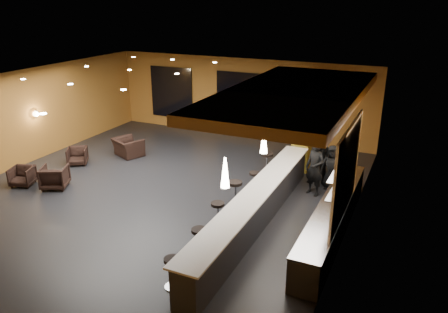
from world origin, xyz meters
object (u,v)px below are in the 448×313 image
at_px(bar_stool_5, 267,162).
at_px(armchair_b, 55,177).
at_px(column, 303,124).
at_px(bar_stool_0, 172,269).
at_px(armchair_d, 128,147).
at_px(bar_stool_3, 235,191).
at_px(pendant_2, 291,118).
at_px(bar_stool_2, 218,212).
at_px(prep_counter, 332,219).
at_px(staff_a, 315,168).
at_px(armchair_c, 77,156).
at_px(bar_counter, 256,210).
at_px(pendant_0, 225,173).
at_px(bar_stool_4, 255,180).
at_px(staff_c, 332,167).
at_px(armchair_a, 22,176).
at_px(staff_b, 321,160).
at_px(bar_stool_1, 199,239).
at_px(pendant_1, 264,141).

bearing_deg(bar_stool_5, armchair_b, -147.40).
relative_size(column, bar_stool_0, 4.74).
relative_size(armchair_b, armchair_d, 0.76).
bearing_deg(bar_stool_3, armchair_b, -169.37).
relative_size(pendant_2, bar_stool_2, 0.91).
distance_m(prep_counter, column, 4.75).
relative_size(bar_stool_2, bar_stool_5, 0.89).
height_order(staff_a, armchair_c, staff_a).
bearing_deg(armchair_d, bar_stool_5, -153.32).
relative_size(bar_counter, armchair_b, 9.60).
distance_m(pendant_2, armchair_c, 8.19).
xyz_separation_m(pendant_0, armchair_b, (-6.97, 1.63, -1.97)).
xyz_separation_m(column, bar_stool_4, (-0.80, -2.60, -1.29)).
bearing_deg(staff_c, bar_stool_0, -106.84).
bearing_deg(staff_c, armchair_a, -156.71).
height_order(staff_b, bar_stool_1, staff_b).
bearing_deg(staff_a, prep_counter, -40.02).
relative_size(armchair_a, armchair_c, 0.99).
xyz_separation_m(bar_counter, bar_stool_5, (-0.91, 3.50, 0.05)).
bearing_deg(staff_a, armchair_c, -148.15).
height_order(bar_counter, armchair_b, bar_counter).
height_order(pendant_1, armchair_c, pendant_1).
bearing_deg(pendant_1, prep_counter, 0.00).
bearing_deg(staff_b, armchair_b, -148.95).
bearing_deg(pendant_0, staff_c, 75.97).
distance_m(armchair_b, bar_stool_1, 6.51).
xyz_separation_m(armchair_d, bar_stool_4, (5.84, -1.19, 0.11)).
bearing_deg(bar_stool_4, staff_c, 33.29).
xyz_separation_m(bar_stool_1, bar_stool_2, (-0.22, 1.48, -0.01)).
bearing_deg(staff_c, pendant_0, -104.20).
relative_size(armchair_d, bar_stool_5, 1.27).
distance_m(pendant_1, bar_stool_4, 2.54).
xyz_separation_m(bar_stool_0, bar_stool_5, (-0.26, 6.80, 0.08)).
bearing_deg(bar_stool_1, bar_stool_3, 95.60).
distance_m(pendant_1, pendant_2, 2.50).
bearing_deg(column, staff_b, -48.80).
height_order(staff_b, bar_stool_2, staff_b).
xyz_separation_m(staff_b, bar_stool_3, (-1.90, -2.75, -0.34)).
relative_size(pendant_1, bar_stool_3, 0.81).
xyz_separation_m(staff_c, bar_stool_4, (-2.15, -1.41, -0.28)).
bearing_deg(bar_stool_1, pendant_1, 75.09).
relative_size(pendant_0, bar_stool_2, 0.91).
relative_size(bar_counter, bar_stool_2, 10.42).
xyz_separation_m(staff_a, armchair_b, (-7.91, -3.10, -0.53)).
distance_m(staff_c, bar_stool_0, 7.01).
relative_size(bar_counter, pendant_2, 11.43).
distance_m(prep_counter, bar_stool_1, 3.67).
bearing_deg(bar_stool_3, staff_c, 49.13).
bearing_deg(bar_stool_0, pendant_1, 80.18).
relative_size(armchair_d, bar_stool_3, 1.26).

